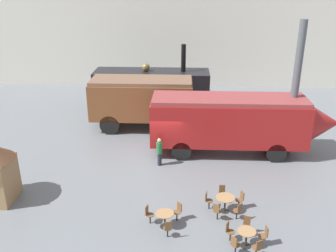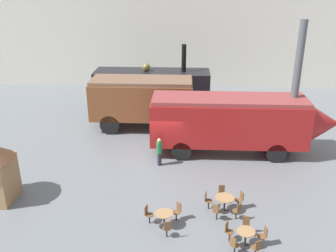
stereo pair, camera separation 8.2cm
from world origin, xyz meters
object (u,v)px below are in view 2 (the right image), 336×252
passenger_coach_wooden (142,98)px  cafe_table_mid (164,216)px  streamlined_locomotive (242,120)px  cafe_table_near (225,200)px  cafe_chair_0 (238,210)px  cafe_table_far (246,235)px  visitor_person (159,151)px  steam_locomotive (152,85)px

passenger_coach_wooden → cafe_table_mid: 11.66m
streamlined_locomotive → cafe_table_near: 6.68m
cafe_chair_0 → passenger_coach_wooden: bearing=-13.2°
passenger_coach_wooden → cafe_table_far: (5.58, -12.43, -1.66)m
streamlined_locomotive → visitor_person: bearing=-158.4°
cafe_chair_0 → visitor_person: 6.36m
cafe_chair_0 → streamlined_locomotive: bearing=-48.4°
passenger_coach_wooden → cafe_table_far: bearing=-65.8°
passenger_coach_wooden → cafe_chair_0: 12.11m
steam_locomotive → cafe_chair_0: 15.73m
cafe_table_far → visitor_person: bearing=120.3°
cafe_table_near → visitor_person: 5.54m
visitor_person → cafe_table_near: bearing=-52.9°
steam_locomotive → cafe_table_near: 14.97m
passenger_coach_wooden → cafe_table_near: size_ratio=7.99×
cafe_table_far → cafe_table_near: bearing=104.8°
steam_locomotive → visitor_person: (1.25, -9.77, -1.09)m
passenger_coach_wooden → cafe_table_near: passenger_coach_wooden is taller
passenger_coach_wooden → cafe_table_mid: passenger_coach_wooden is taller
cafe_table_far → visitor_person: (-3.97, 6.79, 0.36)m
passenger_coach_wooden → visitor_person: bearing=-74.1°
steam_locomotive → cafe_table_far: (5.22, -16.56, -1.45)m
cafe_table_near → visitor_person: (-3.34, 4.41, 0.31)m
cafe_table_mid → cafe_chair_0: (3.25, 0.65, -0.03)m
cafe_table_near → steam_locomotive: bearing=107.9°
cafe_chair_0 → cafe_table_near: bearing=0.0°
streamlined_locomotive → cafe_chair_0: 7.20m
streamlined_locomotive → cafe_table_near: (-1.51, -6.33, -1.52)m
cafe_table_near → cafe_chair_0: size_ratio=1.01×
cafe_chair_0 → visitor_person: size_ratio=0.52×
passenger_coach_wooden → cafe_table_near: bearing=-63.8°
steam_locomotive → cafe_table_mid: bearing=-83.1°
passenger_coach_wooden → cafe_table_far: size_ratio=9.44×
cafe_table_far → visitor_person: size_ratio=0.45×
streamlined_locomotive → passenger_coach_wooden: bearing=150.1°
streamlined_locomotive → cafe_table_far: bearing=-95.7°
cafe_table_near → cafe_table_far: bearing=-75.2°
steam_locomotive → visitor_person: size_ratio=5.44×
streamlined_locomotive → cafe_table_mid: 8.84m
cafe_table_near → cafe_chair_0: (0.53, -0.62, -0.09)m
cafe_table_mid → streamlined_locomotive: bearing=60.9°
cafe_chair_0 → visitor_person: bearing=-2.8°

